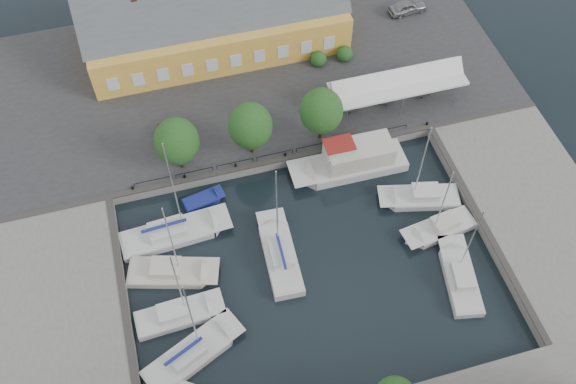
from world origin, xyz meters
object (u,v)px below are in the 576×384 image
object	(u,v)px
trawler	(352,162)
tent_canopy	(398,84)
east_boat_a	(420,198)
west_boat_d	(191,355)
car_red	(171,139)
center_sailboat	(280,256)
west_boat_a	(173,234)
west_boat_c	(178,315)
car_silver	(408,7)
west_boat_b	(171,273)
east_boat_b	(440,229)
launch_nw	(203,201)
warehouse	(210,21)
east_boat_c	(460,278)

from	to	relation	value
trawler	tent_canopy	bearing A→B (deg)	42.82
tent_canopy	east_boat_a	distance (m)	12.37
tent_canopy	west_boat_d	distance (m)	33.51
car_red	center_sailboat	distance (m)	16.59
west_boat_a	west_boat_c	world-z (taller)	west_boat_a
car_silver	car_red	size ratio (longest dim) A/B	1.02
west_boat_a	west_boat_b	size ratio (longest dim) A/B	1.21
tent_canopy	east_boat_b	size ratio (longest dim) A/B	1.42
trawler	launch_nw	size ratio (longest dim) A/B	2.81
warehouse	east_boat_b	bearing A→B (deg)	-62.62
center_sailboat	launch_nw	xyz separation A→B (m)	(-5.44, 7.98, -0.27)
tent_canopy	center_sailboat	bearing A→B (deg)	-138.83
east_boat_b	west_boat_b	world-z (taller)	west_boat_b
car_silver	west_boat_b	distance (m)	42.16
center_sailboat	west_boat_c	size ratio (longest dim) A/B	1.18
west_boat_c	launch_nw	world-z (taller)	west_boat_c
warehouse	east_boat_c	bearing A→B (deg)	-66.75
east_boat_c	west_boat_a	bearing A→B (deg)	154.24
center_sailboat	west_boat_b	bearing A→B (deg)	174.15
west_boat_a	west_boat_b	xyz separation A→B (m)	(-0.85, -3.96, -0.01)
launch_nw	car_silver	bearing A→B (deg)	34.53
east_boat_c	west_boat_a	distance (m)	25.99
tent_canopy	west_boat_d	size ratio (longest dim) A/B	1.19
car_silver	west_boat_d	xyz separation A→B (m)	(-32.38, -34.48, -1.51)
east_boat_c	west_boat_a	xyz separation A→B (m)	(-23.41, 11.30, 0.01)
east_boat_b	west_boat_a	size ratio (longest dim) A/B	0.74
east_boat_b	car_red	bearing A→B (deg)	143.85
car_silver	car_red	distance (m)	32.65
car_silver	warehouse	bearing A→B (deg)	83.42
west_boat_b	east_boat_b	bearing A→B (deg)	-4.97
west_boat_b	west_boat_d	world-z (taller)	west_boat_d
west_boat_c	warehouse	bearing A→B (deg)	73.01
car_silver	west_boat_d	distance (m)	47.32
trawler	west_boat_c	world-z (taller)	west_boat_c
car_red	east_boat_b	distance (m)	27.32
east_boat_c	west_boat_d	xyz separation A→B (m)	(-23.94, -0.57, 0.01)
car_red	west_boat_a	distance (m)	10.25
west_boat_c	west_boat_a	bearing A→B (deg)	83.05
trawler	west_boat_c	distance (m)	22.30
car_silver	west_boat_d	world-z (taller)	west_boat_d
center_sailboat	east_boat_a	distance (m)	14.80
car_red	west_boat_c	xyz separation A→B (m)	(-2.73, -18.10, -1.48)
west_boat_d	east_boat_b	bearing A→B (deg)	13.36
east_boat_a	east_boat_b	distance (m)	3.73
warehouse	car_silver	xyz separation A→B (m)	(23.26, -0.60, -2.65)
west_boat_a	center_sailboat	bearing A→B (deg)	-29.32
car_silver	car_red	world-z (taller)	car_silver
car_silver	east_boat_a	bearing A→B (deg)	156.22
west_boat_b	west_boat_d	xyz separation A→B (m)	(0.32, -7.91, 0.01)
east_boat_c	west_boat_b	distance (m)	25.34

